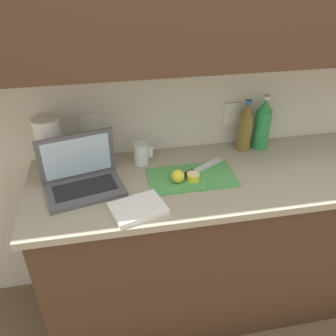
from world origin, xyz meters
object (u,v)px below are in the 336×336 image
Objects in this scene: lemon_whole_beside at (178,176)px; paper_towel_roll at (50,145)px; bottle_oil_tall at (245,127)px; bottle_green_soda at (262,124)px; measuring_cup at (141,153)px; knife at (191,172)px; laptop at (82,176)px; cutting_board at (192,177)px; lemon_half_cut at (193,176)px.

lemon_whole_beside is 0.23× the size of paper_towel_roll.
lemon_whole_beside is 0.49m from bottle_oil_tall.
bottle_green_soda is at bearing 1.22° from paper_towel_roll.
knife is at bearing -34.45° from measuring_cup.
measuring_cup is (0.29, 0.15, -0.00)m from laptop.
bottle_green_soda is at bearing 27.26° from cutting_board.
lemon_whole_beside is 0.63m from paper_towel_roll.
knife is 4.46× the size of lemon_whole_beside.
lemon_whole_beside is at bearing -159.51° from cutting_board.
laptop is at bearing -152.74° from measuring_cup.
lemon_half_cut is 0.43m from bottle_oil_tall.
lemon_whole_beside is at bearing -153.68° from bottle_green_soda.
laptop is at bearing -168.30° from bottle_green_soda.
paper_towel_roll is at bearing 161.08° from lemon_half_cut.
bottle_oil_tall is at bearing 33.35° from cutting_board.
knife is (0.51, -0.00, -0.04)m from laptop.
cutting_board is 0.43m from bottle_oil_tall.
bottle_green_soda reaches higher than measuring_cup.
paper_towel_roll is (-0.65, 0.20, 0.13)m from cutting_board.
bottle_oil_tall reaches higher than measuring_cup.
knife is 0.41m from bottle_oil_tall.
laptop is 0.44m from lemon_whole_beside.
bottle_oil_tall is 0.99m from paper_towel_roll.
knife is 0.05m from lemon_half_cut.
lemon_half_cut is at bearing -121.80° from knife.
lemon_whole_beside is at bearing -20.02° from laptop.
bottle_green_soda is at bearing 29.54° from lemon_half_cut.
lemon_half_cut is (0.51, -0.05, -0.03)m from laptop.
bottle_oil_tall is (0.34, 0.20, 0.11)m from knife.
cutting_board is 1.38× the size of bottle_green_soda.
cutting_board is 0.69m from paper_towel_roll.
measuring_cup is at bearing -176.02° from bottle_green_soda.
knife is at bearing -149.85° from bottle_oil_tall.
cutting_board is 1.47× the size of bottle_oil_tall.
knife is 2.44× the size of measuring_cup.
laptop reaches higher than lemon_whole_beside.
lemon_half_cut is 0.21× the size of bottle_green_soda.
lemon_half_cut is at bearing -18.92° from paper_towel_roll.
bottle_green_soda is 1.07× the size of bottle_oil_tall.
lemon_half_cut is 0.22× the size of bottle_oil_tall.
measuring_cup is at bearing 137.38° from lemon_half_cut.
paper_towel_roll is (-0.43, 0.02, 0.08)m from measuring_cup.
paper_towel_roll is at bearing -178.66° from bottle_oil_tall.
bottle_oil_tall is at bearing 0.31° from laptop.
knife is 0.69m from paper_towel_roll.
lemon_whole_beside is at bearing -175.67° from lemon_half_cut.
laptop is 3.34× the size of measuring_cup.
paper_towel_roll is (-1.08, -0.02, 0.00)m from bottle_green_soda.
lemon_half_cut is at bearing 4.33° from lemon_whole_beside.
bottle_green_soda is 1.08× the size of paper_towel_roll.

